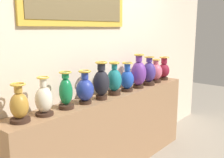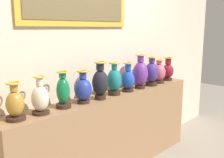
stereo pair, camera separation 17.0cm
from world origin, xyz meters
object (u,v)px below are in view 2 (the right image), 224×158
(vase_emerald, at_px, (63,92))
(vase_teal, at_px, (114,80))
(vase_violet, at_px, (140,73))
(vase_rose, at_px, (159,72))
(vase_indigo, at_px, (151,73))
(vase_burgundy, at_px, (168,70))
(vase_cobalt, at_px, (83,89))
(vase_ochre, at_px, (15,104))
(vase_onyx, at_px, (100,82))
(vase_sapphire, at_px, (128,79))
(vase_ivory, at_px, (40,99))

(vase_emerald, xyz_separation_m, vase_teal, (0.69, -0.01, 0.01))
(vase_violet, xyz_separation_m, vase_rose, (0.44, 0.02, -0.05))
(vase_emerald, height_order, vase_violet, vase_violet)
(vase_teal, bearing_deg, vase_emerald, 179.28)
(vase_emerald, relative_size, vase_indigo, 0.93)
(vase_rose, height_order, vase_burgundy, vase_burgundy)
(vase_cobalt, relative_size, vase_indigo, 0.89)
(vase_indigo, xyz_separation_m, vase_burgundy, (0.44, 0.03, -0.02))
(vase_ochre, xyz_separation_m, vase_rose, (2.05, -0.00, 0.01))
(vase_onyx, relative_size, vase_sapphire, 1.16)
(vase_ochre, height_order, vase_emerald, vase_emerald)
(vase_indigo, distance_m, vase_burgundy, 0.45)
(vase_ivory, distance_m, vase_emerald, 0.25)
(vase_burgundy, bearing_deg, vase_rose, -179.53)
(vase_teal, bearing_deg, vase_ivory, 179.77)
(vase_ivory, bearing_deg, vase_indigo, -0.75)
(vase_burgundy, bearing_deg, vase_ivory, -179.78)
(vase_ochre, bearing_deg, vase_rose, -0.13)
(vase_sapphire, xyz_separation_m, vase_violet, (0.23, -0.01, 0.04))
(vase_ivory, relative_size, vase_emerald, 0.96)
(vase_ochre, distance_m, vase_burgundy, 2.29)
(vase_indigo, bearing_deg, vase_burgundy, 3.72)
(vase_emerald, relative_size, vase_teal, 0.94)
(vase_ivory, height_order, vase_cobalt, vase_ivory)
(vase_teal, height_order, vase_rose, vase_teal)
(vase_cobalt, relative_size, vase_rose, 1.04)
(vase_rose, bearing_deg, vase_teal, -179.38)
(vase_onyx, bearing_deg, vase_violet, 0.84)
(vase_ochre, distance_m, vase_teal, 1.16)
(vase_violet, bearing_deg, vase_indigo, -0.88)
(vase_emerald, relative_size, vase_sapphire, 1.01)
(vase_indigo, relative_size, vase_rose, 1.17)
(vase_violet, relative_size, vase_burgundy, 1.27)
(vase_emerald, bearing_deg, vase_rose, 0.04)
(vase_ivory, height_order, vase_emerald, vase_emerald)
(vase_emerald, bearing_deg, vase_ivory, -178.86)
(vase_teal, bearing_deg, vase_indigo, -1.44)
(vase_ochre, bearing_deg, vase_cobalt, -1.70)
(vase_teal, xyz_separation_m, vase_burgundy, (1.13, 0.01, -0.02))
(vase_indigo, bearing_deg, vase_sapphire, 178.80)
(vase_teal, xyz_separation_m, vase_indigo, (0.69, -0.02, 0.00))
(vase_ivory, relative_size, vase_indigo, 0.89)
(vase_ochre, relative_size, vase_sapphire, 0.91)
(vase_onyx, xyz_separation_m, vase_violet, (0.70, 0.01, 0.01))
(vase_sapphire, distance_m, vase_indigo, 0.46)
(vase_cobalt, relative_size, vase_onyx, 0.84)
(vase_emerald, bearing_deg, vase_ochre, 179.30)
(vase_onyx, xyz_separation_m, vase_sapphire, (0.47, 0.02, -0.04))
(vase_onyx, bearing_deg, vase_indigo, 0.41)
(vase_sapphire, height_order, vase_indigo, vase_indigo)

